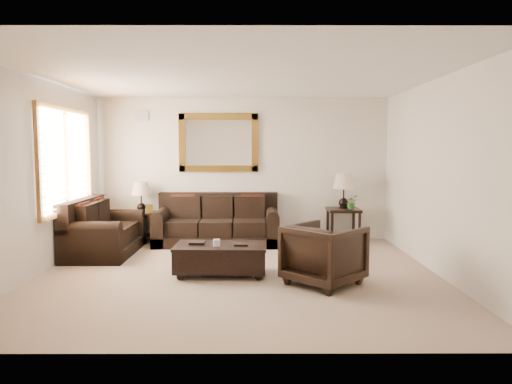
{
  "coord_description": "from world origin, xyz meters",
  "views": [
    {
      "loc": [
        0.23,
        -6.21,
        1.72
      ],
      "look_at": [
        0.25,
        0.6,
        1.09
      ],
      "focal_mm": 32.0,
      "sensor_mm": 36.0,
      "label": 1
    }
  ],
  "objects_px": {
    "end_table_left": "(141,203)",
    "armchair": "(324,251)",
    "sofa": "(217,226)",
    "end_table_right": "(344,198)",
    "loveseat": "(101,234)",
    "coffee_table": "(221,256)"
  },
  "relations": [
    {
      "from": "end_table_left",
      "to": "armchair",
      "type": "bearing_deg",
      "value": -42.15
    },
    {
      "from": "sofa",
      "to": "end_table_left",
      "type": "relative_size",
      "value": 1.98
    },
    {
      "from": "end_table_left",
      "to": "end_table_right",
      "type": "xyz_separation_m",
      "value": [
        3.75,
        -0.03,
        0.1
      ]
    },
    {
      "from": "loveseat",
      "to": "end_table_left",
      "type": "bearing_deg",
      "value": -23.53
    },
    {
      "from": "coffee_table",
      "to": "armchair",
      "type": "bearing_deg",
      "value": -16.64
    },
    {
      "from": "sofa",
      "to": "end_table_right",
      "type": "bearing_deg",
      "value": 2.69
    },
    {
      "from": "loveseat",
      "to": "end_table_right",
      "type": "bearing_deg",
      "value": -77.2
    },
    {
      "from": "sofa",
      "to": "end_table_left",
      "type": "xyz_separation_m",
      "value": [
        -1.42,
        0.14,
        0.4
      ]
    },
    {
      "from": "end_table_right",
      "to": "coffee_table",
      "type": "height_order",
      "value": "end_table_right"
    },
    {
      "from": "loveseat",
      "to": "coffee_table",
      "type": "distance_m",
      "value": 2.44
    },
    {
      "from": "coffee_table",
      "to": "end_table_right",
      "type": "bearing_deg",
      "value": 47.99
    },
    {
      "from": "end_table_right",
      "to": "coffee_table",
      "type": "xyz_separation_m",
      "value": [
        -2.11,
        -2.24,
        -0.57
      ]
    },
    {
      "from": "end_table_right",
      "to": "armchair",
      "type": "distance_m",
      "value": 2.81
    },
    {
      "from": "armchair",
      "to": "loveseat",
      "type": "bearing_deg",
      "value": 17.86
    },
    {
      "from": "end_table_right",
      "to": "end_table_left",
      "type": "bearing_deg",
      "value": 179.49
    },
    {
      "from": "end_table_left",
      "to": "end_table_right",
      "type": "relative_size",
      "value": 0.88
    },
    {
      "from": "end_table_right",
      "to": "loveseat",
      "type": "bearing_deg",
      "value": -167.2
    },
    {
      "from": "end_table_left",
      "to": "armchair",
      "type": "height_order",
      "value": "end_table_left"
    },
    {
      "from": "loveseat",
      "to": "sofa",
      "type": "bearing_deg",
      "value": -65.56
    },
    {
      "from": "end_table_left",
      "to": "loveseat",
      "type": "bearing_deg",
      "value": -113.53
    },
    {
      "from": "end_table_left",
      "to": "end_table_right",
      "type": "distance_m",
      "value": 3.76
    },
    {
      "from": "end_table_right",
      "to": "coffee_table",
      "type": "distance_m",
      "value": 3.13
    }
  ]
}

